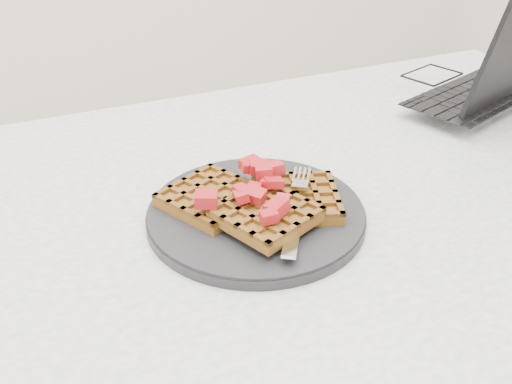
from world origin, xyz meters
The scene contains 6 objects.
table centered at (0.00, 0.00, 0.64)m, with size 1.20×0.80×0.75m.
plate centered at (-0.14, -0.03, 0.76)m, with size 0.27×0.27×0.02m, color black.
waffles centered at (-0.14, -0.03, 0.78)m, with size 0.23×0.21×0.03m.
strawberry_pile centered at (-0.14, -0.03, 0.80)m, with size 0.15×0.15×0.02m, color maroon, non-canonical shape.
fork centered at (-0.11, -0.07, 0.77)m, with size 0.02×0.18×0.02m, color silver, non-canonical shape.
laptop centered at (0.38, 0.17, 0.79)m, with size 0.39×0.33×0.23m.
Camera 1 is at (-0.39, -0.57, 1.15)m, focal length 40.00 mm.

